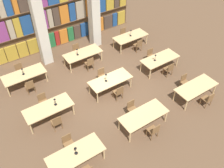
# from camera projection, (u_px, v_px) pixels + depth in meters

# --- Properties ---
(ground_plane) EXTENTS (40.00, 40.00, 0.00)m
(ground_plane) POSITION_uv_depth(u_px,v_px,m) (109.00, 90.00, 13.22)
(ground_plane) COLOR brown
(bookshelf_bank) EXTENTS (10.20, 0.35, 5.50)m
(bookshelf_bank) POSITION_uv_depth(u_px,v_px,m) (58.00, 4.00, 14.77)
(bookshelf_bank) COLOR brown
(bookshelf_bank) RESTS_ON ground_plane
(pillar_left) EXTENTS (0.56, 0.56, 6.00)m
(pillar_left) POSITION_uv_depth(u_px,v_px,m) (38.00, 15.00, 13.08)
(pillar_left) COLOR beige
(pillar_left) RESTS_ON ground_plane
(pillar_center) EXTENTS (0.56, 0.56, 6.00)m
(pillar_center) POSITION_uv_depth(u_px,v_px,m) (93.00, 0.00, 14.48)
(pillar_center) COLOR beige
(pillar_center) RESTS_ON ground_plane
(reading_table_0) EXTENTS (2.22, 0.96, 0.73)m
(reading_table_0) POSITION_uv_depth(u_px,v_px,m) (76.00, 155.00, 9.60)
(reading_table_0) COLOR tan
(reading_table_0) RESTS_ON ground_plane
(chair_1) EXTENTS (0.42, 0.40, 0.87)m
(chair_1) POSITION_uv_depth(u_px,v_px,m) (68.00, 143.00, 10.22)
(chair_1) COLOR brown
(chair_1) RESTS_ON ground_plane
(desk_lamp_0) EXTENTS (0.14, 0.14, 0.40)m
(desk_lamp_0) POSITION_uv_depth(u_px,v_px,m) (75.00, 149.00, 9.38)
(desk_lamp_0) COLOR black
(desk_lamp_0) RESTS_ON reading_table_0
(reading_table_1) EXTENTS (2.22, 0.96, 0.73)m
(reading_table_1) POSITION_uv_depth(u_px,v_px,m) (143.00, 116.00, 11.04)
(reading_table_1) COLOR tan
(reading_table_1) RESTS_ON ground_plane
(chair_2) EXTENTS (0.42, 0.40, 0.87)m
(chair_2) POSITION_uv_depth(u_px,v_px,m) (154.00, 130.00, 10.69)
(chair_2) COLOR brown
(chair_2) RESTS_ON ground_plane
(chair_3) EXTENTS (0.42, 0.40, 0.87)m
(chair_3) POSITION_uv_depth(u_px,v_px,m) (132.00, 108.00, 11.63)
(chair_3) COLOR brown
(chair_3) RESTS_ON ground_plane
(reading_table_2) EXTENTS (2.22, 0.96, 0.73)m
(reading_table_2) POSITION_uv_depth(u_px,v_px,m) (196.00, 88.00, 12.40)
(reading_table_2) COLOR tan
(reading_table_2) RESTS_ON ground_plane
(chair_4) EXTENTS (0.42, 0.40, 0.87)m
(chair_4) POSITION_uv_depth(u_px,v_px,m) (208.00, 99.00, 12.08)
(chair_4) COLOR brown
(chair_4) RESTS_ON ground_plane
(chair_5) EXTENTS (0.42, 0.40, 0.87)m
(chair_5) POSITION_uv_depth(u_px,v_px,m) (185.00, 82.00, 13.02)
(chair_5) COLOR brown
(chair_5) RESTS_ON ground_plane
(reading_table_3) EXTENTS (2.22, 0.96, 0.73)m
(reading_table_3) POSITION_uv_depth(u_px,v_px,m) (48.00, 109.00, 11.36)
(reading_table_3) COLOR tan
(reading_table_3) RESTS_ON ground_plane
(chair_6) EXTENTS (0.42, 0.40, 0.87)m
(chair_6) POSITION_uv_depth(u_px,v_px,m) (57.00, 122.00, 11.03)
(chair_6) COLOR brown
(chair_6) RESTS_ON ground_plane
(chair_7) EXTENTS (0.42, 0.40, 0.87)m
(chair_7) POSITION_uv_depth(u_px,v_px,m) (43.00, 101.00, 11.97)
(chair_7) COLOR brown
(chair_7) RESTS_ON ground_plane
(desk_lamp_1) EXTENTS (0.14, 0.14, 0.40)m
(desk_lamp_1) POSITION_uv_depth(u_px,v_px,m) (55.00, 101.00, 11.27)
(desk_lamp_1) COLOR black
(desk_lamp_1) RESTS_ON reading_table_3
(reading_table_4) EXTENTS (2.22, 0.96, 0.73)m
(reading_table_4) POSITION_uv_depth(u_px,v_px,m) (110.00, 80.00, 12.79)
(reading_table_4) COLOR tan
(reading_table_4) RESTS_ON ground_plane
(chair_8) EXTENTS (0.42, 0.40, 0.87)m
(chair_8) POSITION_uv_depth(u_px,v_px,m) (119.00, 92.00, 12.44)
(chair_8) COLOR brown
(chair_8) RESTS_ON ground_plane
(chair_9) EXTENTS (0.42, 0.40, 0.87)m
(chair_9) POSITION_uv_depth(u_px,v_px,m) (102.00, 75.00, 13.39)
(chair_9) COLOR brown
(chair_9) RESTS_ON ground_plane
(desk_lamp_2) EXTENTS (0.14, 0.14, 0.48)m
(desk_lamp_2) POSITION_uv_depth(u_px,v_px,m) (106.00, 76.00, 12.44)
(desk_lamp_2) COLOR black
(desk_lamp_2) RESTS_ON reading_table_4
(reading_table_5) EXTENTS (2.22, 0.96, 0.73)m
(reading_table_5) POSITION_uv_depth(u_px,v_px,m) (160.00, 59.00, 14.14)
(reading_table_5) COLOR tan
(reading_table_5) RESTS_ON ground_plane
(chair_10) EXTENTS (0.42, 0.40, 0.87)m
(chair_10) POSITION_uv_depth(u_px,v_px,m) (169.00, 69.00, 13.80)
(chair_10) COLOR brown
(chair_10) RESTS_ON ground_plane
(chair_11) EXTENTS (0.42, 0.40, 0.87)m
(chair_11) POSITION_uv_depth(u_px,v_px,m) (151.00, 55.00, 14.74)
(chair_11) COLOR brown
(chair_11) RESTS_ON ground_plane
(desk_lamp_3) EXTENTS (0.14, 0.14, 0.42)m
(desk_lamp_3) POSITION_uv_depth(u_px,v_px,m) (155.00, 56.00, 13.76)
(desk_lamp_3) COLOR black
(desk_lamp_3) RESTS_ON reading_table_5
(reading_table_6) EXTENTS (2.22, 0.96, 0.73)m
(reading_table_6) POSITION_uv_depth(u_px,v_px,m) (24.00, 75.00, 13.11)
(reading_table_6) COLOR tan
(reading_table_6) RESTS_ON ground_plane
(chair_12) EXTENTS (0.42, 0.40, 0.87)m
(chair_12) POSITION_uv_depth(u_px,v_px,m) (30.00, 86.00, 12.76)
(chair_12) COLOR brown
(chair_12) RESTS_ON ground_plane
(chair_13) EXTENTS (0.42, 0.40, 0.87)m
(chair_13) POSITION_uv_depth(u_px,v_px,m) (20.00, 70.00, 13.70)
(chair_13) COLOR brown
(chair_13) RESTS_ON ground_plane
(desk_lamp_4) EXTENTS (0.14, 0.14, 0.41)m
(desk_lamp_4) POSITION_uv_depth(u_px,v_px,m) (22.00, 70.00, 12.87)
(desk_lamp_4) COLOR black
(desk_lamp_4) RESTS_ON reading_table_6
(reading_table_7) EXTENTS (2.22, 0.96, 0.73)m
(reading_table_7) POSITION_uv_depth(u_px,v_px,m) (83.00, 54.00, 14.52)
(reading_table_7) COLOR tan
(reading_table_7) RESTS_ON ground_plane
(chair_14) EXTENTS (0.42, 0.40, 0.87)m
(chair_14) POSITION_uv_depth(u_px,v_px,m) (90.00, 63.00, 14.18)
(chair_14) COLOR brown
(chair_14) RESTS_ON ground_plane
(chair_15) EXTENTS (0.42, 0.40, 0.87)m
(chair_15) POSITION_uv_depth(u_px,v_px,m) (77.00, 50.00, 15.12)
(chair_15) COLOR brown
(chair_15) RESTS_ON ground_plane
(desk_lamp_5) EXTENTS (0.14, 0.14, 0.43)m
(desk_lamp_5) POSITION_uv_depth(u_px,v_px,m) (77.00, 51.00, 14.15)
(desk_lamp_5) COLOR black
(desk_lamp_5) RESTS_ON reading_table_7
(reading_table_8) EXTENTS (2.22, 0.96, 0.73)m
(reading_table_8) POSITION_uv_depth(u_px,v_px,m) (131.00, 37.00, 15.90)
(reading_table_8) COLOR tan
(reading_table_8) RESTS_ON ground_plane
(chair_16) EXTENTS (0.42, 0.40, 0.87)m
(chair_16) POSITION_uv_depth(u_px,v_px,m) (138.00, 45.00, 15.58)
(chair_16) COLOR brown
(chair_16) RESTS_ON ground_plane
(chair_17) EXTENTS (0.42, 0.40, 0.87)m
(chair_17) POSITION_uv_depth(u_px,v_px,m) (124.00, 34.00, 16.52)
(chair_17) COLOR brown
(chair_17) RESTS_ON ground_plane
(desk_lamp_6) EXTENTS (0.14, 0.14, 0.44)m
(desk_lamp_6) POSITION_uv_depth(u_px,v_px,m) (131.00, 32.00, 15.67)
(desk_lamp_6) COLOR black
(desk_lamp_6) RESTS_ON reading_table_8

